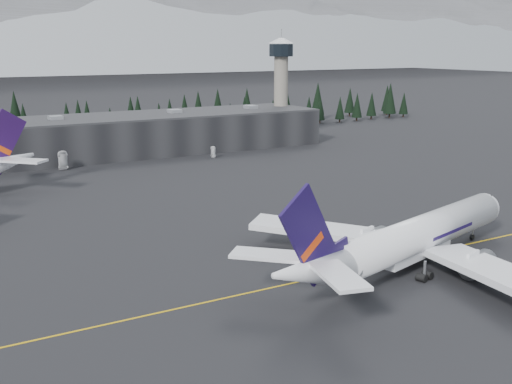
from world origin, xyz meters
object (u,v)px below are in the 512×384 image
terminal (89,137)px  control_tower (281,77)px  gse_vehicle_a (63,167)px  jet_main (406,241)px  gse_vehicle_b (214,156)px

terminal → control_tower: 76.98m
terminal → gse_vehicle_a: 23.32m
jet_main → gse_vehicle_b: bearing=63.3°
gse_vehicle_a → gse_vehicle_b: (46.59, -3.74, -0.14)m
jet_main → gse_vehicle_b: jet_main is taller
gse_vehicle_a → gse_vehicle_b: bearing=-1.4°
control_tower → jet_main: (-63.55, -134.71, -18.31)m
control_tower → gse_vehicle_b: control_tower is taller
control_tower → jet_main: size_ratio=0.63×
gse_vehicle_a → gse_vehicle_b: gse_vehicle_a is taller
terminal → control_tower: control_tower is taller
control_tower → jet_main: control_tower is taller
control_tower → gse_vehicle_b: size_ratio=9.93×
gse_vehicle_a → gse_vehicle_b: size_ratio=1.49×
terminal → gse_vehicle_a: terminal is taller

